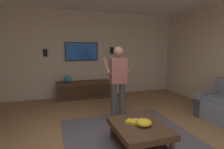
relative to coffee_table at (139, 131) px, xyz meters
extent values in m
cube|color=#BCA893|center=(3.55, 0.28, 1.10)|extent=(0.10, 6.61, 2.80)
cube|color=#514C56|center=(0.20, 0.00, -0.29)|extent=(2.65, 2.30, 0.01)
cube|color=slate|center=(0.82, -2.30, -0.01)|extent=(0.25, 0.85, 0.58)
cube|color=#422B1C|center=(0.00, 0.00, 0.05)|extent=(1.00, 0.80, 0.10)
cylinder|color=#422B1C|center=(0.42, -0.32, -0.15)|extent=(0.07, 0.07, 0.30)
cylinder|color=#422B1C|center=(0.42, 0.32, -0.15)|extent=(0.07, 0.07, 0.30)
cylinder|color=#422B1C|center=(-0.42, -0.32, -0.15)|extent=(0.07, 0.07, 0.30)
cube|color=#382417|center=(0.00, 0.00, -0.20)|extent=(0.88, 0.68, 0.03)
cube|color=#422B1C|center=(3.22, 0.36, -0.02)|extent=(0.44, 1.70, 0.55)
cube|color=#352216|center=(2.99, 0.36, -0.02)|extent=(0.01, 1.56, 0.39)
cube|color=black|center=(3.46, 0.36, 1.20)|extent=(0.05, 1.06, 0.59)
cube|color=#1A4DAC|center=(3.43, 0.36, 1.20)|extent=(0.01, 1.00, 0.53)
cylinder|color=#3F3F3F|center=(1.30, -0.22, 0.11)|extent=(0.14, 0.14, 0.82)
cylinder|color=#3F3F3F|center=(1.30, -0.02, 0.11)|extent=(0.14, 0.14, 0.82)
cube|color=#8C4C4C|center=(1.30, -0.12, 0.81)|extent=(0.23, 0.37, 0.58)
sphere|color=#997056|center=(1.30, -0.12, 1.23)|extent=(0.22, 0.22, 0.22)
cylinder|color=#997056|center=(1.47, -0.34, 0.90)|extent=(0.48, 0.10, 0.37)
cylinder|color=#997056|center=(1.49, 0.10, 0.90)|extent=(0.48, 0.10, 0.37)
cube|color=white|center=(1.68, -0.13, 0.80)|extent=(0.04, 0.05, 0.16)
ellipsoid|color=gold|center=(-0.07, -0.04, 0.16)|extent=(0.25, 0.25, 0.11)
cube|color=white|center=(0.14, -0.06, 0.12)|extent=(0.13, 0.14, 0.02)
cube|color=gold|center=(0.09, 0.07, 0.12)|extent=(0.27, 0.27, 0.04)
sphere|color=teal|center=(3.21, 0.85, 0.36)|extent=(0.22, 0.22, 0.22)
cube|color=black|center=(3.47, -0.68, 1.23)|extent=(0.06, 0.12, 0.22)
cube|color=black|center=(3.47, 1.47, 1.16)|extent=(0.06, 0.12, 0.22)
camera|label=1|loc=(-2.46, 1.27, 1.31)|focal=28.97mm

